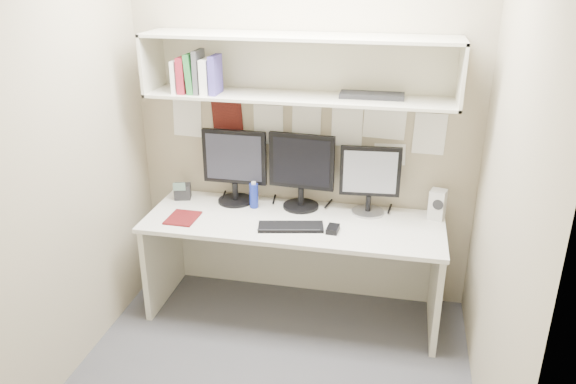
% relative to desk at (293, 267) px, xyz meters
% --- Properties ---
extents(floor, '(2.40, 2.00, 0.01)m').
position_rel_desk_xyz_m(floor, '(0.00, -0.65, -0.37)').
color(floor, '#414045').
rests_on(floor, ground).
extents(wall_back, '(2.40, 0.02, 2.60)m').
position_rel_desk_xyz_m(wall_back, '(0.00, 0.35, 0.93)').
color(wall_back, tan).
rests_on(wall_back, ground).
extents(wall_front, '(2.40, 0.02, 2.60)m').
position_rel_desk_xyz_m(wall_front, '(0.00, -1.65, 0.93)').
color(wall_front, tan).
rests_on(wall_front, ground).
extents(wall_left, '(0.02, 2.00, 2.60)m').
position_rel_desk_xyz_m(wall_left, '(-1.20, -0.65, 0.93)').
color(wall_left, tan).
rests_on(wall_left, ground).
extents(wall_right, '(0.02, 2.00, 2.60)m').
position_rel_desk_xyz_m(wall_right, '(1.20, -0.65, 0.93)').
color(wall_right, tan).
rests_on(wall_right, ground).
extents(desk, '(2.00, 0.70, 0.73)m').
position_rel_desk_xyz_m(desk, '(0.00, 0.00, 0.00)').
color(desk, silver).
rests_on(desk, floor).
extents(overhead_hutch, '(2.00, 0.38, 0.40)m').
position_rel_desk_xyz_m(overhead_hutch, '(0.00, 0.21, 1.35)').
color(overhead_hutch, beige).
rests_on(overhead_hutch, wall_back).
extents(pinned_papers, '(1.92, 0.01, 0.48)m').
position_rel_desk_xyz_m(pinned_papers, '(0.00, 0.34, 0.88)').
color(pinned_papers, white).
rests_on(pinned_papers, wall_back).
extents(monitor_left, '(0.46, 0.25, 0.53)m').
position_rel_desk_xyz_m(monitor_left, '(-0.47, 0.22, 0.65)').
color(monitor_left, black).
rests_on(monitor_left, desk).
extents(monitor_center, '(0.46, 0.25, 0.53)m').
position_rel_desk_xyz_m(monitor_center, '(0.01, 0.22, 0.65)').
color(monitor_center, black).
rests_on(monitor_center, desk).
extents(monitor_right, '(0.41, 0.22, 0.47)m').
position_rel_desk_xyz_m(monitor_right, '(0.48, 0.22, 0.62)').
color(monitor_right, '#A5A5AA').
rests_on(monitor_right, desk).
extents(keyboard, '(0.44, 0.23, 0.02)m').
position_rel_desk_xyz_m(keyboard, '(0.01, -0.13, 0.37)').
color(keyboard, black).
rests_on(keyboard, desk).
extents(mouse, '(0.08, 0.12, 0.04)m').
position_rel_desk_xyz_m(mouse, '(0.28, -0.13, 0.38)').
color(mouse, black).
rests_on(mouse, desk).
extents(speaker, '(0.13, 0.13, 0.20)m').
position_rel_desk_xyz_m(speaker, '(0.94, 0.22, 0.47)').
color(speaker, silver).
rests_on(speaker, desk).
extents(blue_bottle, '(0.06, 0.06, 0.19)m').
position_rel_desk_xyz_m(blue_bottle, '(-0.31, 0.14, 0.46)').
color(blue_bottle, navy).
rests_on(blue_bottle, desk).
extents(maroon_notebook, '(0.20, 0.24, 0.01)m').
position_rel_desk_xyz_m(maroon_notebook, '(-0.74, -0.14, 0.37)').
color(maroon_notebook, '#500D10').
rests_on(maroon_notebook, desk).
extents(desk_phone, '(0.14, 0.13, 0.14)m').
position_rel_desk_xyz_m(desk_phone, '(-0.87, 0.19, 0.42)').
color(desk_phone, black).
rests_on(desk_phone, desk).
extents(book_stack, '(0.30, 0.17, 0.28)m').
position_rel_desk_xyz_m(book_stack, '(-0.66, 0.10, 1.29)').
color(book_stack, white).
rests_on(book_stack, overhead_hutch).
extents(hutch_tray, '(0.41, 0.16, 0.03)m').
position_rel_desk_xyz_m(hutch_tray, '(0.46, 0.19, 1.19)').
color(hutch_tray, black).
rests_on(hutch_tray, overhead_hutch).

